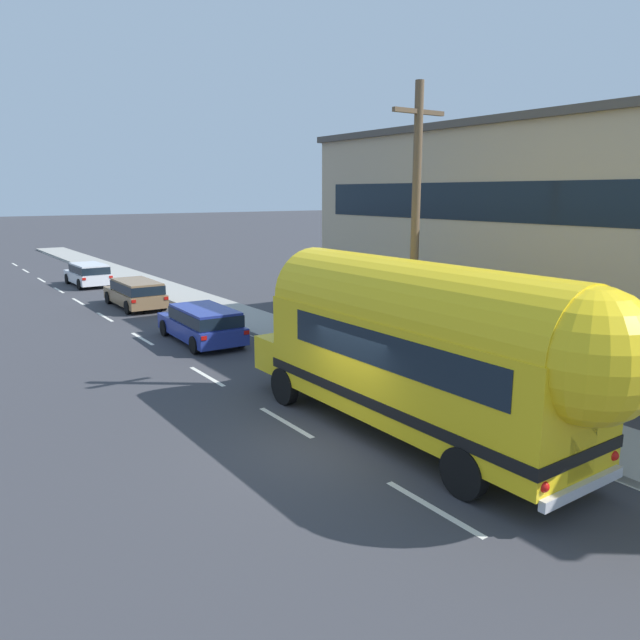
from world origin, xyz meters
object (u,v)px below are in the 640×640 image
object	(u,v)px
car_lead	(203,322)
car_third	(88,273)
painted_bus	(428,345)
utility_pole	(415,235)
car_second	(136,292)

from	to	relation	value
car_lead	car_third	bearing A→B (deg)	89.42
painted_bus	car_third	distance (m)	28.88
utility_pole	car_lead	distance (m)	9.58
painted_bus	car_third	bearing A→B (deg)	89.98
painted_bus	car_second	size ratio (longest dim) A/B	2.30
car_lead	car_second	world-z (taller)	same
painted_bus	car_lead	xyz separation A→B (m)	(-0.17, 11.68, -1.51)
utility_pole	car_second	size ratio (longest dim) A/B	1.81
painted_bus	car_third	size ratio (longest dim) A/B	2.52
utility_pole	painted_bus	bearing A→B (deg)	-128.64
car_lead	car_second	xyz separation A→B (m)	(0.23, 8.47, 0.01)
utility_pole	car_third	bearing A→B (deg)	95.80
utility_pole	car_lead	size ratio (longest dim) A/B	1.78
car_lead	car_third	size ratio (longest dim) A/B	1.11
painted_bus	car_second	world-z (taller)	painted_bus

